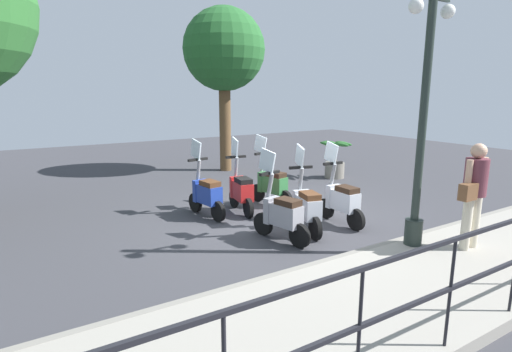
# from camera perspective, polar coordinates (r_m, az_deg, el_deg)

# --- Properties ---
(ground_plane) EXTENTS (28.00, 28.00, 0.00)m
(ground_plane) POSITION_cam_1_polar(r_m,az_deg,el_deg) (7.90, 3.88, -6.26)
(ground_plane) COLOR #38383D
(promenade_walkway) EXTENTS (2.20, 20.00, 0.15)m
(promenade_walkway) POSITION_cam_1_polar(r_m,az_deg,el_deg) (5.79, 22.81, -13.44)
(promenade_walkway) COLOR gray
(promenade_walkway) RESTS_ON ground_plane
(lamp_post_near) EXTENTS (0.26, 0.90, 3.94)m
(lamp_post_near) POSITION_cam_1_polar(r_m,az_deg,el_deg) (6.34, 22.61, 5.76)
(lamp_post_near) COLOR #232D28
(lamp_post_near) RESTS_ON promenade_walkway
(pedestrian_with_bag) EXTENTS (0.33, 0.65, 1.59)m
(pedestrian_with_bag) POSITION_cam_1_polar(r_m,az_deg,el_deg) (6.65, 28.71, -1.57)
(pedestrian_with_bag) COLOR beige
(pedestrian_with_bag) RESTS_ON promenade_walkway
(tree_distant) EXTENTS (2.49, 2.49, 4.96)m
(tree_distant) POSITION_cam_1_polar(r_m,az_deg,el_deg) (12.66, -4.60, 17.36)
(tree_distant) COLOR brown
(tree_distant) RESTS_ON ground_plane
(potted_palm) EXTENTS (1.06, 0.66, 1.05)m
(potted_palm) POSITION_cam_1_polar(r_m,az_deg,el_deg) (11.83, 11.19, 1.89)
(potted_palm) COLOR slate
(potted_palm) RESTS_ON ground_plane
(scooter_near_0) EXTENTS (1.23, 0.44, 1.54)m
(scooter_near_0) POSITION_cam_1_polar(r_m,az_deg,el_deg) (7.67, 12.09, -3.30)
(scooter_near_0) COLOR black
(scooter_near_0) RESTS_ON ground_plane
(scooter_near_1) EXTENTS (1.21, 0.52, 1.54)m
(scooter_near_1) POSITION_cam_1_polar(r_m,az_deg,el_deg) (7.14, 7.17, -4.27)
(scooter_near_1) COLOR black
(scooter_near_1) RESTS_ON ground_plane
(scooter_near_2) EXTENTS (1.22, 0.50, 1.54)m
(scooter_near_2) POSITION_cam_1_polar(r_m,az_deg,el_deg) (6.66, 3.63, -5.38)
(scooter_near_2) COLOR black
(scooter_near_2) RESTS_ON ground_plane
(scooter_far_0) EXTENTS (1.22, 0.50, 1.54)m
(scooter_far_0) POSITION_cam_1_polar(r_m,az_deg,el_deg) (8.78, 2.17, -1.10)
(scooter_far_0) COLOR black
(scooter_far_0) RESTS_ON ground_plane
(scooter_far_1) EXTENTS (1.23, 0.46, 1.54)m
(scooter_far_1) POSITION_cam_1_polar(r_m,az_deg,el_deg) (8.23, -2.18, -1.99)
(scooter_far_1) COLOR black
(scooter_far_1) RESTS_ON ground_plane
(scooter_far_2) EXTENTS (1.23, 0.46, 1.54)m
(scooter_far_2) POSITION_cam_1_polar(r_m,az_deg,el_deg) (8.01, -7.13, -2.46)
(scooter_far_2) COLOR black
(scooter_far_2) RESTS_ON ground_plane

